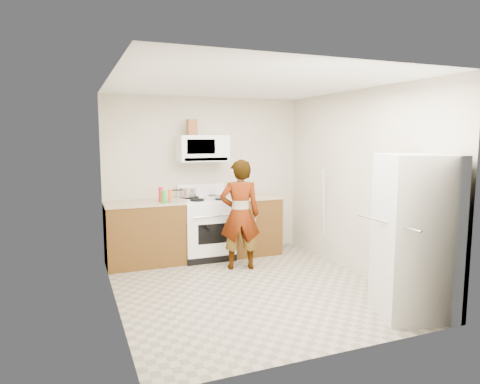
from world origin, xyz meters
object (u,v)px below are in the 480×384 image
microwave (203,148)px  kettle (246,189)px  gas_range (206,227)px  fridge (415,236)px  saucepan (188,192)px  person (240,215)px

microwave → kettle: 1.01m
gas_range → microwave: microwave is taller
gas_range → fridge: 3.21m
gas_range → microwave: 1.22m
microwave → fridge: bearing=-65.2°
kettle → saucepan: 0.97m
person → saucepan: 1.04m
person → saucepan: person is taller
fridge → saucepan: (-1.61, 3.04, 0.17)m
person → kettle: (0.46, 0.87, 0.24)m
microwave → person: size_ratio=0.49×
gas_range → fridge: bearing=-64.3°
person → kettle: size_ratio=8.86×
fridge → person: bearing=136.4°
saucepan → microwave: bearing=-12.1°
microwave → saucepan: size_ratio=3.13×
kettle → fridge: bearing=-75.4°
microwave → kettle: microwave is taller
microwave → fridge: 3.41m
kettle → person: bearing=-114.9°
gas_range → saucepan: bearing=142.0°
saucepan → person: bearing=-59.3°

